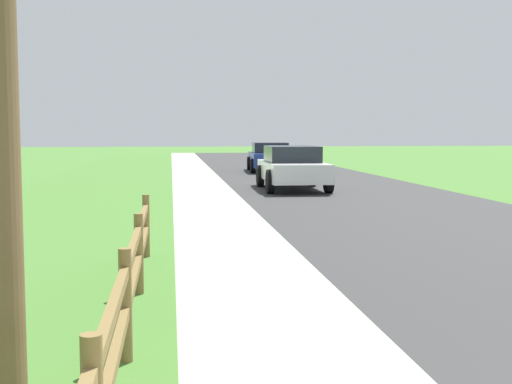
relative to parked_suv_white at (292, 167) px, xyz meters
name	(u,v)px	position (x,y,z in m)	size (l,w,h in m)	color
ground_plane	(224,182)	(-1.99, 3.89, -0.76)	(120.00, 120.00, 0.00)	#44752D
road_asphalt	(303,177)	(1.51, 5.89, -0.75)	(7.00, 66.00, 0.01)	#323232
curb_concrete	(148,179)	(-4.99, 5.89, -0.75)	(6.00, 66.00, 0.01)	#ACB197
grass_verge	(111,179)	(-6.49, 5.89, -0.75)	(5.00, 66.00, 0.00)	#44752D
rail_fence	(125,296)	(-4.42, -16.91, -0.18)	(0.11, 9.98, 0.98)	brown
parked_suv_white	(292,167)	(0.00, 0.00, 0.00)	(2.14, 4.51, 1.46)	white
parked_car_blue	(270,157)	(0.72, 10.28, -0.05)	(2.23, 4.44, 1.40)	navy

